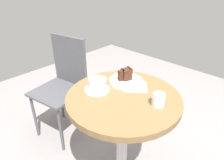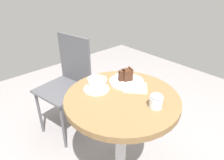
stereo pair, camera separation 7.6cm
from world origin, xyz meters
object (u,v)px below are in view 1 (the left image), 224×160
Objects in this scene: napkin at (134,86)px; sugar_pot at (158,99)px; coffee_cup at (97,84)px; cake_slice at (126,74)px; cafe_chair at (64,79)px; fork at (116,77)px; teaspoon at (93,85)px; saucer at (97,89)px; cake_plate at (126,81)px.

napkin is 2.60× the size of sugar_pot.
sugar_pot is (-0.07, -0.20, 0.04)m from napkin.
sugar_pot is at bearing -71.22° from coffee_cup.
cafe_chair is at bearing 94.50° from cake_slice.
coffee_cup reaches higher than napkin.
cafe_chair is (-0.03, 0.59, -0.22)m from fork.
cafe_chair is at bearing 65.31° from teaspoon.
fork is 0.13× the size of cafe_chair.
coffee_cup is (0.00, -0.00, 0.04)m from saucer.
coffee_cup is at bearing 108.78° from sugar_pot.
cake_slice is 0.10× the size of cafe_chair.
teaspoon reaches higher than napkin.
teaspoon is at bearing 76.09° from coffee_cup.
saucer is at bearing 134.67° from fork.
saucer is at bearing 108.89° from sugar_pot.
cake_plate is (0.19, -0.06, 0.00)m from saucer.
saucer is at bearing 166.52° from cake_slice.
cake_plate reaches higher than napkin.
cake_plate is 0.08m from napkin.
cake_slice reaches higher than fork.
coffee_cup is 0.21m from cake_plate.
cafe_chair is at bearing 87.92° from sugar_pot.
teaspoon is at bearing 152.13° from cake_slice.
teaspoon is at bearing 117.29° from fork.
teaspoon is 0.25m from napkin.
cake_slice is 0.78× the size of fork.
teaspoon is at bearing 132.15° from napkin.
saucer is 0.21m from cake_slice.
saucer is at bearing 160.41° from coffee_cup.
saucer is at bearing 143.43° from napkin.
teaspoon is at bearing 148.78° from cake_plate.
coffee_cup is at bearing 134.77° from fork.
coffee_cup is at bearing -24.50° from cafe_chair.
coffee_cup is 1.72× the size of sugar_pot.
fork reaches higher than cake_plate.
cake_plate is at bearing 74.55° from sugar_pot.
napkin is (0.01, -0.14, -0.01)m from fork.
cake_plate is 0.04m from cake_slice.
coffee_cup is 0.61× the size of cake_plate.
saucer is 1.99× the size of sugar_pot.
teaspoon is 0.52× the size of napkin.
cake_slice is 0.69m from cafe_chair.
cafe_chair reaches higher than cake_slice.
cake_slice is 0.07m from fork.
sugar_pot reaches higher than cake_plate.
cake_plate is at bearing -16.75° from coffee_cup.
napkin is (0.18, -0.13, -0.00)m from saucer.
napkin is at bearing -8.00° from cafe_chair.
sugar_pot is at bearing -12.53° from cafe_chair.
cake_plate is (0.19, -0.06, -0.04)m from coffee_cup.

